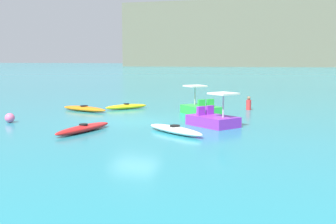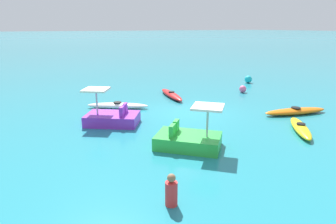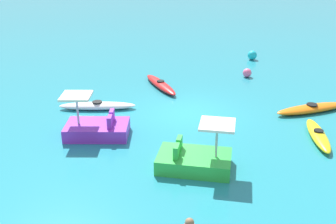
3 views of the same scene
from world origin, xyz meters
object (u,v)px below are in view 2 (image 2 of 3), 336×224
(pedal_boat_green, at_px, (189,139))
(buoy_pink, at_px, (243,89))
(kayak_orange, at_px, (295,111))
(pedal_boat_purple, at_px, (112,117))
(kayak_white, at_px, (118,106))
(person_near_shore, at_px, (171,192))
(kayak_red, at_px, (171,95))
(kayak_yellow, at_px, (300,128))
(buoy_cyan, at_px, (248,79))

(pedal_boat_green, relative_size, buoy_pink, 5.61)
(kayak_orange, bearing_deg, buoy_pink, -103.40)
(kayak_orange, height_order, pedal_boat_green, pedal_boat_green)
(pedal_boat_purple, bearing_deg, kayak_white, -114.99)
(pedal_boat_purple, bearing_deg, kayak_orange, 160.83)
(pedal_boat_purple, height_order, person_near_shore, pedal_boat_purple)
(kayak_red, relative_size, kayak_yellow, 1.36)
(pedal_boat_green, distance_m, pedal_boat_purple, 4.40)
(kayak_yellow, bearing_deg, kayak_white, -52.74)
(kayak_orange, xyz_separation_m, buoy_cyan, (-4.21, -7.87, 0.13))
(buoy_pink, distance_m, person_near_shore, 14.39)
(kayak_white, distance_m, person_near_shore, 9.76)
(kayak_white, bearing_deg, buoy_cyan, -169.25)
(kayak_white, bearing_deg, kayak_yellow, 127.26)
(buoy_cyan, bearing_deg, kayak_yellow, 57.33)
(kayak_white, bearing_deg, pedal_boat_purple, 65.01)
(kayak_red, height_order, pedal_boat_green, pedal_boat_green)
(pedal_boat_purple, xyz_separation_m, buoy_cyan, (-13.12, -4.78, -0.04))
(kayak_white, xyz_separation_m, kayak_yellow, (-5.70, 7.49, -0.00))
(kayak_orange, bearing_deg, kayak_red, -60.30)
(buoy_pink, bearing_deg, pedal_boat_green, 36.46)
(pedal_boat_green, xyz_separation_m, pedal_boat_purple, (1.63, -4.09, 0.00))
(buoy_pink, bearing_deg, person_near_shore, 40.17)
(buoy_cyan, bearing_deg, pedal_boat_green, 37.65)
(person_near_shore, bearing_deg, kayak_red, -119.69)
(buoy_pink, bearing_deg, pedal_boat_purple, 12.34)
(buoy_pink, bearing_deg, kayak_white, -1.75)
(buoy_cyan, xyz_separation_m, person_near_shore, (13.94, 11.83, 0.09))
(pedal_boat_purple, bearing_deg, buoy_pink, -167.66)
(kayak_white, height_order, pedal_boat_green, pedal_boat_green)
(kayak_red, relative_size, pedal_boat_green, 1.30)
(kayak_orange, height_order, buoy_pink, buoy_pink)
(kayak_white, height_order, person_near_shore, person_near_shore)
(person_near_shore, bearing_deg, buoy_pink, -139.83)
(pedal_boat_green, bearing_deg, buoy_cyan, -142.35)
(kayak_red, distance_m, buoy_pink, 5.16)
(kayak_yellow, bearing_deg, buoy_pink, -114.72)
(pedal_boat_green, distance_m, buoy_cyan, 14.51)
(kayak_orange, xyz_separation_m, kayak_yellow, (2.05, 1.88, -0.00))
(kayak_white, xyz_separation_m, person_near_shore, (1.98, 9.56, 0.22))
(kayak_white, distance_m, kayak_orange, 9.56)
(kayak_yellow, relative_size, buoy_pink, 5.35)
(kayak_red, height_order, kayak_yellow, same)
(kayak_white, xyz_separation_m, buoy_cyan, (-11.96, -2.27, 0.13))
(person_near_shore, bearing_deg, kayak_yellow, -164.91)
(pedal_boat_green, bearing_deg, kayak_red, -115.17)
(kayak_white, distance_m, buoy_cyan, 12.17)
(kayak_white, relative_size, pedal_boat_green, 1.18)
(kayak_white, relative_size, kayak_yellow, 1.24)
(buoy_pink, relative_size, person_near_shore, 0.56)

